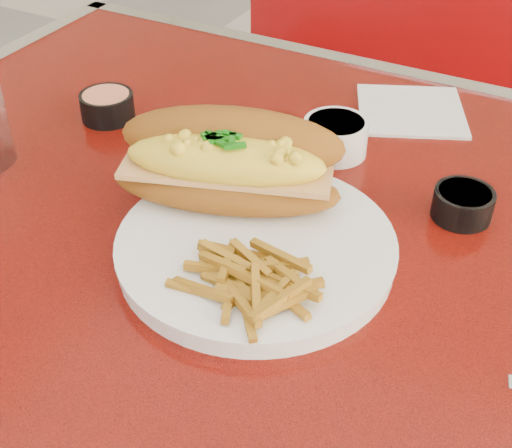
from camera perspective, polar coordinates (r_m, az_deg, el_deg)
The scene contains 10 objects.
diner_table at distance 0.85m, azimuth 4.24°, elevation -9.11°, with size 1.23×0.83×0.77m.
booth_bench_far at distance 1.66m, azimuth 15.56°, elevation 1.59°, with size 1.20×0.51×0.90m.
dinner_plate at distance 0.70m, azimuth 0.00°, elevation -1.89°, with size 0.31×0.31×0.02m.
mac_hoagie at distance 0.73m, azimuth -2.24°, elevation 4.95°, with size 0.26×0.18×0.10m.
fries_pile at distance 0.63m, azimuth -0.08°, elevation -4.29°, with size 0.10×0.09×0.03m, color #BE8620, non-canonical shape.
fork at distance 0.72m, azimuth -2.49°, elevation 0.57°, with size 0.07×0.13×0.00m.
gravy_ramekin at distance 0.85m, azimuth 6.37°, elevation 7.01°, with size 0.09×0.09×0.04m.
sauce_cup_left at distance 0.94m, azimuth -11.83°, elevation 9.30°, with size 0.07×0.07×0.03m.
sauce_cup_right at distance 0.78m, azimuth 16.24°, elevation 1.64°, with size 0.08×0.08×0.03m.
paper_napkin at distance 0.97m, azimuth 12.29°, elevation 8.85°, with size 0.14×0.14×0.00m, color white.
Camera 1 is at (0.22, -0.54, 1.22)m, focal length 50.00 mm.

